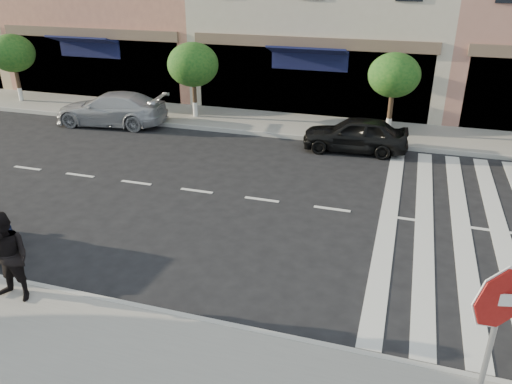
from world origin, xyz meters
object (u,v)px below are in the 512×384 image
at_px(walker, 7,258).
at_px(car_far_mid, 355,134).
at_px(stop_sign, 498,315).
at_px(car_far_left, 111,109).

distance_m(walker, car_far_mid, 12.02).
relative_size(walker, car_far_mid, 0.50).
height_order(walker, car_far_mid, walker).
bearing_deg(stop_sign, car_far_mid, 92.15).
bearing_deg(car_far_mid, walker, -28.70).
bearing_deg(stop_sign, car_far_left, 125.40).
height_order(car_far_left, car_far_mid, car_far_left).
height_order(stop_sign, car_far_left, stop_sign).
bearing_deg(stop_sign, walker, 163.73).
bearing_deg(car_far_mid, stop_sign, 11.89).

